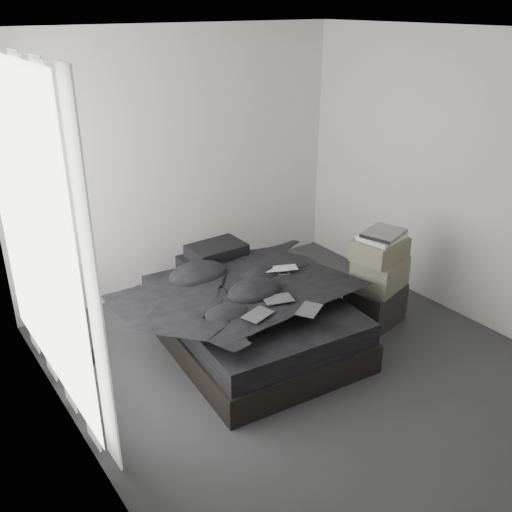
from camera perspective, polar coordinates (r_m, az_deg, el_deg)
floor at (r=4.79m, az=5.60°, el=-11.47°), size 3.60×4.20×0.01m
ceiling at (r=3.90m, az=7.25°, el=21.31°), size 3.60×4.20×0.01m
wall_back at (r=5.83m, az=-7.44°, el=9.26°), size 3.60×0.01×2.60m
wall_left at (r=3.36m, az=-17.63°, el=-3.25°), size 0.01×4.20×2.60m
wall_right at (r=5.47m, az=20.84°, el=6.88°), size 0.01×4.20×2.60m
window_left at (r=4.15m, az=-21.44°, el=2.24°), size 0.02×2.00×2.30m
curtain_left at (r=4.19m, az=-20.64°, el=1.51°), size 0.06×2.12×2.48m
bed at (r=5.07m, az=-0.45°, el=-7.46°), size 1.54×1.95×0.25m
mattress at (r=4.95m, az=-0.46°, el=-5.27°), size 1.49×1.89×0.20m
duvet at (r=4.82m, az=-0.21°, el=-3.37°), size 1.48×1.68×0.21m
pillow_lower at (r=5.43m, az=-4.61°, el=-0.67°), size 0.58×0.42×0.12m
pillow_upper at (r=5.39m, az=-3.97°, el=0.56°), size 0.52×0.37×0.12m
laptop at (r=5.00m, az=2.65°, el=-0.84°), size 0.34×0.29×0.02m
comic_a at (r=4.33m, az=0.18°, el=-5.12°), size 0.27×0.21×0.01m
comic_b at (r=4.55m, az=2.24°, el=-3.51°), size 0.27×0.21×0.01m
comic_c at (r=4.41m, az=5.38°, el=-4.49°), size 0.28×0.25×0.01m
side_stand at (r=5.22m, az=-19.32°, el=-5.59°), size 0.40×0.40×0.62m
papers at (r=5.07m, az=-19.70°, el=-2.49°), size 0.24×0.18×0.01m
floor_books at (r=5.10m, az=-16.38°, el=-9.14°), size 0.16×0.21×0.13m
box_lower at (r=5.47m, az=11.82°, el=-4.74°), size 0.57×0.48×0.37m
box_mid at (r=5.33m, az=12.28°, el=-1.66°), size 0.55×0.48×0.28m
box_upper at (r=5.22m, az=12.28°, el=0.66°), size 0.49×0.42×0.20m
art_book_white at (r=5.18m, az=12.46°, el=1.88°), size 0.43×0.37×0.04m
art_book_snake at (r=5.17m, az=12.66°, el=2.25°), size 0.44×0.39×0.03m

